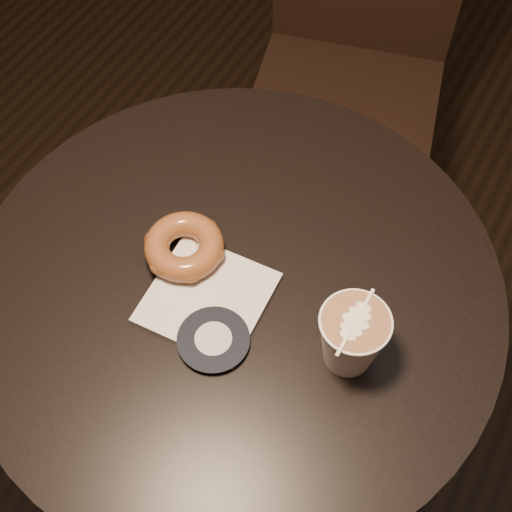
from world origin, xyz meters
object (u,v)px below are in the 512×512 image
doughnut (184,246)px  latte_cup (351,339)px  pastry_bag (207,298)px  cafe_table (238,348)px  chair (357,35)px

doughnut → latte_cup: (0.25, -0.02, 0.02)m
pastry_bag → latte_cup: size_ratio=1.55×
pastry_bag → doughnut: bearing=141.9°
cafe_table → doughnut: (-0.08, 0.00, 0.22)m
chair → latte_cup: (0.32, -0.75, 0.25)m
cafe_table → chair: size_ratio=0.77×
doughnut → pastry_bag: bearing=-34.2°
chair → doughnut: chair is taller
cafe_table → doughnut: bearing=178.3°
cafe_table → latte_cup: latte_cup is taller
chair → pastry_bag: (0.13, -0.77, 0.21)m
cafe_table → latte_cup: size_ratio=8.06×
chair → cafe_table: bearing=-94.4°
chair → pastry_bag: bearing=-96.2°
chair → latte_cup: 0.85m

